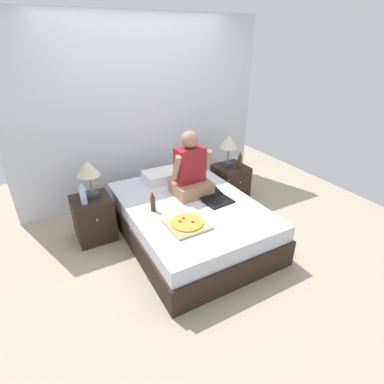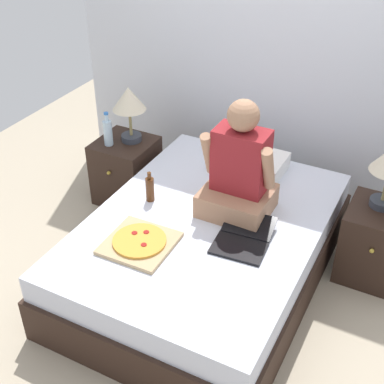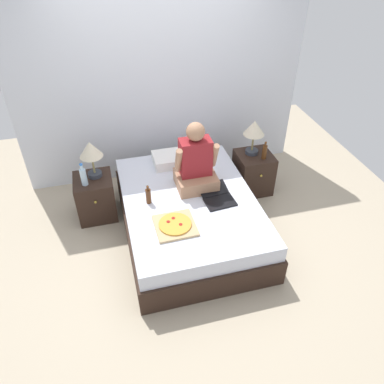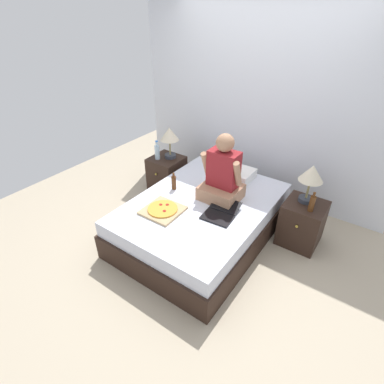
{
  "view_description": "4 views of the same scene",
  "coord_description": "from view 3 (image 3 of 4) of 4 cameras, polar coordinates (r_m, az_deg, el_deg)",
  "views": [
    {
      "loc": [
        -1.46,
        -2.67,
        2.21
      ],
      "look_at": [
        -0.02,
        -0.1,
        0.67
      ],
      "focal_mm": 28.0,
      "sensor_mm": 36.0,
      "label": 1
    },
    {
      "loc": [
        1.19,
        -2.49,
        2.57
      ],
      "look_at": [
        -0.06,
        -0.09,
        0.75
      ],
      "focal_mm": 50.0,
      "sensor_mm": 36.0,
      "label": 2
    },
    {
      "loc": [
        -0.79,
        -3.09,
        3.04
      ],
      "look_at": [
        -0.01,
        -0.17,
        0.7
      ],
      "focal_mm": 35.0,
      "sensor_mm": 36.0,
      "label": 3
    },
    {
      "loc": [
        1.54,
        -2.39,
        2.42
      ],
      "look_at": [
        0.0,
        -0.21,
        0.73
      ],
      "focal_mm": 28.0,
      "sensor_mm": 36.0,
      "label": 4
    }
  ],
  "objects": [
    {
      "name": "lamp_on_left_nightstand",
      "position": [
        4.31,
        -15.18,
        5.93
      ],
      "size": [
        0.26,
        0.26,
        0.45
      ],
      "color": "#333842",
      "rests_on": "nightstand_left"
    },
    {
      "name": "nightstand_left",
      "position": [
        4.6,
        -14.45,
        -0.75
      ],
      "size": [
        0.44,
        0.47,
        0.53
      ],
      "color": "black",
      "rests_on": "ground"
    },
    {
      "name": "nightstand_right",
      "position": [
        4.93,
        9.29,
        2.97
      ],
      "size": [
        0.44,
        0.47,
        0.53
      ],
      "color": "black",
      "rests_on": "ground"
    },
    {
      "name": "person_seated",
      "position": [
        4.11,
        0.57,
        4.26
      ],
      "size": [
        0.47,
        0.4,
        0.78
      ],
      "color": "#A37556",
      "rests_on": "bed"
    },
    {
      "name": "laptop",
      "position": [
        4.07,
        3.94,
        -0.85
      ],
      "size": [
        0.35,
        0.44,
        0.07
      ],
      "color": "black",
      "rests_on": "bed"
    },
    {
      "name": "beer_bottle_on_bed",
      "position": [
        3.99,
        -6.66,
        -0.59
      ],
      "size": [
        0.06,
        0.06,
        0.22
      ],
      "color": "#4C2811",
      "rests_on": "bed"
    },
    {
      "name": "wall_back",
      "position": [
        4.87,
        -4.66,
        16.05
      ],
      "size": [
        3.65,
        0.12,
        2.5
      ],
      "primitive_type": "cube",
      "color": "silver",
      "rests_on": "ground"
    },
    {
      "name": "beer_bottle",
      "position": [
        4.69,
        10.99,
        6.06
      ],
      "size": [
        0.06,
        0.06,
        0.23
      ],
      "color": "#512D14",
      "rests_on": "nightstand_right"
    },
    {
      "name": "pizza_box",
      "position": [
        3.73,
        -2.59,
        -5.06
      ],
      "size": [
        0.41,
        0.41,
        0.05
      ],
      "color": "tan",
      "rests_on": "bed"
    },
    {
      "name": "bed",
      "position": [
        4.25,
        -0.42,
        -3.49
      ],
      "size": [
        1.45,
        2.0,
        0.49
      ],
      "color": "black",
      "rests_on": "ground"
    },
    {
      "name": "lamp_on_right_nightstand",
      "position": [
        4.65,
        9.45,
        9.28
      ],
      "size": [
        0.26,
        0.26,
        0.45
      ],
      "color": "#333842",
      "rests_on": "nightstand_right"
    },
    {
      "name": "ground_plane",
      "position": [
        4.41,
        -0.4,
        -5.84
      ],
      "size": [
        5.65,
        5.65,
        0.0
      ],
      "primitive_type": "plane",
      "color": "tan"
    },
    {
      "name": "water_bottle",
      "position": [
        4.31,
        -16.2,
        2.3
      ],
      "size": [
        0.07,
        0.07,
        0.28
      ],
      "color": "silver",
      "rests_on": "nightstand_left"
    },
    {
      "name": "pillow",
      "position": [
        4.62,
        -2.69,
        5.1
      ],
      "size": [
        0.52,
        0.34,
        0.12
      ],
      "primitive_type": "cube",
      "color": "white",
      "rests_on": "bed"
    }
  ]
}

